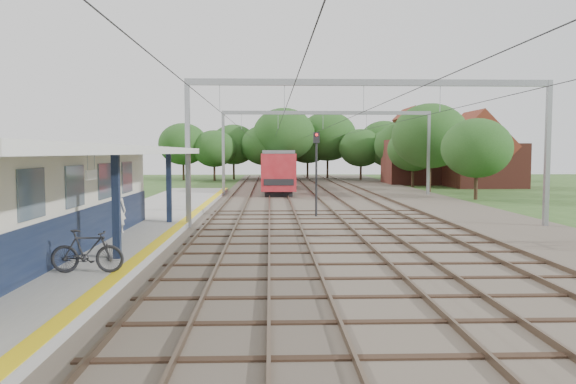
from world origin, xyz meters
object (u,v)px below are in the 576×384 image
object	(u,v)px
person	(118,211)
train	(276,167)
signal_post	(316,163)
bicycle	(87,251)

from	to	relation	value
person	train	size ratio (longest dim) A/B	0.05
signal_post	train	bearing A→B (deg)	89.20
train	person	bearing A→B (deg)	-100.27
train	signal_post	xyz separation A→B (m)	(1.85, -30.01, 1.00)
person	bicycle	world-z (taller)	person
bicycle	signal_post	bearing A→B (deg)	-25.61
person	signal_post	xyz separation A→B (m)	(8.70, 7.77, 1.81)
train	signal_post	bearing A→B (deg)	-86.47
person	bicycle	distance (m)	7.74
person	bicycle	size ratio (longest dim) A/B	0.90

